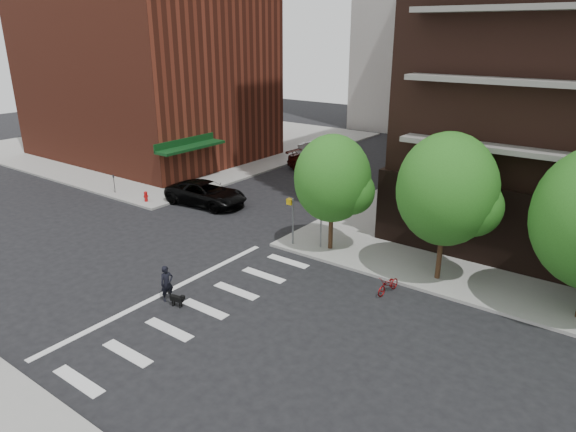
{
  "coord_description": "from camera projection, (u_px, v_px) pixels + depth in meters",
  "views": [
    {
      "loc": [
        17.35,
        -13.41,
        11.23
      ],
      "look_at": [
        3.0,
        6.0,
        2.5
      ],
      "focal_mm": 32.0,
      "sensor_mm": 36.0,
      "label": 1
    }
  ],
  "objects": [
    {
      "name": "ground",
      "position": [
        159.0,
        289.0,
        23.66
      ],
      "size": [
        120.0,
        120.0,
        0.0
      ],
      "primitive_type": "plane",
      "color": "black",
      "rests_on": "ground"
    },
    {
      "name": "tree_a",
      "position": [
        332.0,
        179.0,
        26.47
      ],
      "size": [
        4.0,
        4.0,
        5.9
      ],
      "color": "#301E11",
      "rests_on": "sidewalk_ne"
    },
    {
      "name": "fire_hydrant",
      "position": [
        146.0,
        196.0,
        35.24
      ],
      "size": [
        0.24,
        0.24,
        0.73
      ],
      "color": "#A50C0C",
      "rests_on": "sidewalk_nw"
    },
    {
      "name": "dog",
      "position": [
        177.0,
        299.0,
        22.04
      ],
      "size": [
        0.72,
        0.29,
        0.6
      ],
      "rotation": [
        0.0,
        0.0,
        0.17
      ],
      "color": "black",
      "rests_on": "ground"
    },
    {
      "name": "parking_meter",
      "position": [
        114.0,
        182.0,
        37.06
      ],
      "size": [
        0.1,
        0.08,
        1.32
      ],
      "color": "black",
      "rests_on": "sidewalk_nw"
    },
    {
      "name": "dog_walker",
      "position": [
        167.0,
        283.0,
        22.44
      ],
      "size": [
        0.68,
        0.53,
        1.64
      ],
      "primitive_type": "imported",
      "rotation": [
        0.0,
        0.0,
        1.32
      ],
      "color": "black",
      "rests_on": "ground"
    },
    {
      "name": "tree_b",
      "position": [
        447.0,
        189.0,
        22.95
      ],
      "size": [
        4.5,
        4.5,
        6.65
      ],
      "color": "#301E11",
      "rests_on": "sidewalk_ne"
    },
    {
      "name": "parked_car_silver",
      "position": [
        323.0,
        149.0,
        48.1
      ],
      "size": [
        2.08,
        4.76,
        1.52
      ],
      "primitive_type": "imported",
      "rotation": [
        0.0,
        0.0,
        1.67
      ],
      "color": "#9EA1A5",
      "rests_on": "ground"
    },
    {
      "name": "parked_car_black",
      "position": [
        206.0,
        193.0,
        34.89
      ],
      "size": [
        3.18,
        6.02,
        1.61
      ],
      "primitive_type": "imported",
      "rotation": [
        0.0,
        0.0,
        1.66
      ],
      "color": "black",
      "rests_on": "ground"
    },
    {
      "name": "crosswalk",
      "position": [
        192.0,
        303.0,
        22.42
      ],
      "size": [
        3.85,
        13.0,
        0.01
      ],
      "color": "silver",
      "rests_on": "ground"
    },
    {
      "name": "sidewalk_nw",
      "position": [
        179.0,
        141.0,
        55.1
      ],
      "size": [
        31.0,
        33.0,
        0.15
      ],
      "primitive_type": "cube",
      "color": "gray",
      "rests_on": "ground"
    },
    {
      "name": "pedestrian_signal",
      "position": [
        299.0,
        215.0,
        27.72
      ],
      "size": [
        2.18,
        0.67,
        2.6
      ],
      "color": "slate",
      "rests_on": "sidewalk_ne"
    },
    {
      "name": "midrise_nw",
      "position": [
        144.0,
        44.0,
        46.12
      ],
      "size": [
        21.4,
        15.5,
        20.0
      ],
      "color": "maroon",
      "rests_on": "sidewalk_nw"
    },
    {
      "name": "parked_car_maroon",
      "position": [
        317.0,
        163.0,
        43.15
      ],
      "size": [
        2.44,
        5.48,
        1.56
      ],
      "primitive_type": "imported",
      "rotation": [
        0.0,
        0.0,
        1.52
      ],
      "color": "#3E150F",
      "rests_on": "ground"
    },
    {
      "name": "scooter",
      "position": [
        388.0,
        285.0,
        23.2
      ],
      "size": [
        0.73,
        1.61,
        0.82
      ],
      "primitive_type": "imported",
      "rotation": [
        0.0,
        0.0,
        -0.13
      ],
      "color": "maroon",
      "rests_on": "ground"
    }
  ]
}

